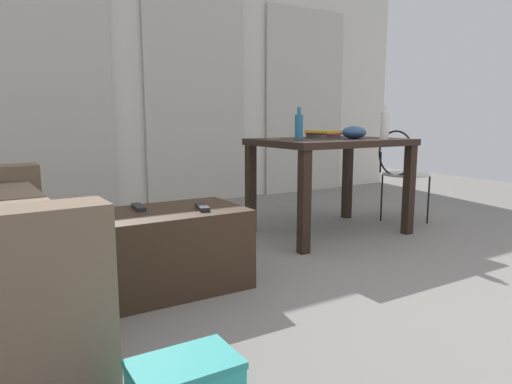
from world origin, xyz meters
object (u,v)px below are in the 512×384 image
at_px(wire_chair, 401,167).
at_px(craft_table, 330,153).
at_px(shoebox, 185,382).
at_px(bowl, 354,132).
at_px(tv_remote_secondary, 139,207).
at_px(book_stack, 323,134).
at_px(bottle_near, 299,126).
at_px(bottle_far, 385,125).
at_px(scissors, 276,139).
at_px(coffee_table, 169,249).
at_px(tv_remote_primary, 202,207).

bearing_deg(wire_chair, craft_table, 175.79).
relative_size(craft_table, shoebox, 3.31).
bearing_deg(bowl, tv_remote_secondary, -170.54).
distance_m(bowl, book_stack, 0.31).
bearing_deg(bottle_near, bottle_far, -37.94).
bearing_deg(wire_chair, bowl, -177.45).
height_order(bottle_far, scissors, bottle_far).
bearing_deg(wire_chair, shoebox, -151.17).
distance_m(bottle_near, bowl, 0.45).
bearing_deg(shoebox, coffee_table, 71.80).
bearing_deg(craft_table, book_stack, 64.55).
bearing_deg(coffee_table, shoebox, -108.20).
distance_m(coffee_table, tv_remote_secondary, 0.28).
distance_m(craft_table, book_stack, 0.28).
bearing_deg(bottle_near, shoebox, -135.52).
height_order(wire_chair, scissors, wire_chair).
bearing_deg(book_stack, bottle_far, -70.42).
bearing_deg(book_stack, coffee_table, -156.54).
relative_size(bottle_near, scissors, 2.03).
xyz_separation_m(scissors, shoebox, (-1.50, -1.72, -0.69)).
height_order(coffee_table, tv_remote_secondary, tv_remote_secondary).
bearing_deg(coffee_table, bowl, 13.66).
height_order(bottle_far, bowl, bottle_far).
xyz_separation_m(book_stack, scissors, (-0.48, -0.01, -0.03)).
relative_size(bottle_far, scissors, 2.10).
relative_size(coffee_table, bottle_far, 3.18).
xyz_separation_m(coffee_table, shoebox, (-0.33, -1.01, -0.14)).
bearing_deg(shoebox, tv_remote_secondary, 79.55).
bearing_deg(craft_table, coffee_table, -162.08).
relative_size(craft_table, wire_chair, 1.39).
height_order(craft_table, bottle_near, bottle_near).
distance_m(book_stack, scissors, 0.49).
relative_size(bottle_far, tv_remote_secondary, 1.44).
relative_size(bottle_far, book_stack, 0.82).
xyz_separation_m(craft_table, tv_remote_secondary, (-1.67, -0.39, -0.20)).
bearing_deg(book_stack, tv_remote_primary, -151.87).
bearing_deg(bottle_near, tv_remote_secondary, -160.98).
xyz_separation_m(coffee_table, scissors, (1.17, 0.71, 0.55)).
bearing_deg(tv_remote_primary, craft_table, 36.33).
relative_size(bowl, scissors, 1.59).
xyz_separation_m(wire_chair, bottle_far, (-0.48, -0.24, 0.37)).
bearing_deg(tv_remote_primary, bottle_near, 44.41).
height_order(book_stack, tv_remote_secondary, book_stack).
relative_size(tv_remote_secondary, shoebox, 0.51).
bearing_deg(scissors, tv_remote_primary, -141.98).
height_order(craft_table, scissors, scissors).
bearing_deg(coffee_table, bottle_far, 6.39).
relative_size(wire_chair, bottle_near, 3.36).
height_order(bottle_far, shoebox, bottle_far).
height_order(craft_table, tv_remote_primary, craft_table).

